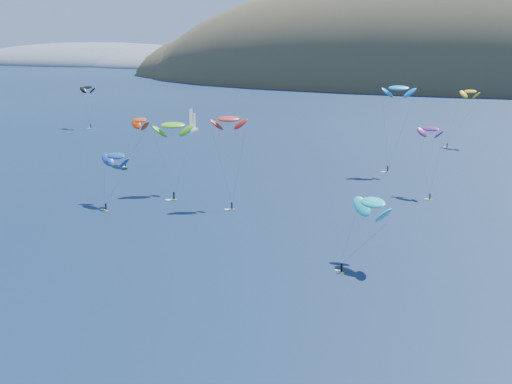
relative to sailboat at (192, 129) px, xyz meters
name	(u,v)px	position (x,y,z in m)	size (l,w,h in m)	color
island	(508,96)	(111.42, 348.01, -11.64)	(730.00, 300.00, 210.00)	#3D3526
headland	(115,66)	(-373.24, 535.72, -4.26)	(460.00, 250.00, 60.00)	slate
sailboat	(192,129)	(0.00, 0.00, 0.00)	(8.20, 7.15, 10.44)	white
kitesurfer_1	(140,120)	(18.14, -72.41, 12.59)	(10.37, 12.90, 16.20)	#B2D918
kitesurfer_3	(173,125)	(45.27, -102.57, 15.92)	(11.17, 15.40, 19.59)	#B2D918
kitesurfer_4	(399,88)	(93.92, -55.91, 23.32)	(10.03, 6.85, 26.83)	#B2D918
kitesurfer_5	(373,203)	(105.29, -142.17, 9.89)	(10.20, 13.60, 13.53)	#B2D918
kitesurfer_6	(431,129)	(106.77, -81.31, 15.33)	(7.99, 12.04, 18.29)	#B2D918
kitesurfer_9	(229,119)	(64.02, -110.25, 19.20)	(9.02, 10.41, 22.45)	#B2D918
kitesurfer_10	(116,156)	(38.59, -119.23, 10.30)	(9.84, 12.49, 13.72)	#B2D918
kitesurfer_11	(470,92)	(108.99, 2.97, 18.28)	(10.86, 13.51, 21.46)	#B2D918
kitesurfer_12	(88,87)	(-47.15, -4.10, 15.94)	(9.27, 8.31, 19.22)	#B2D918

